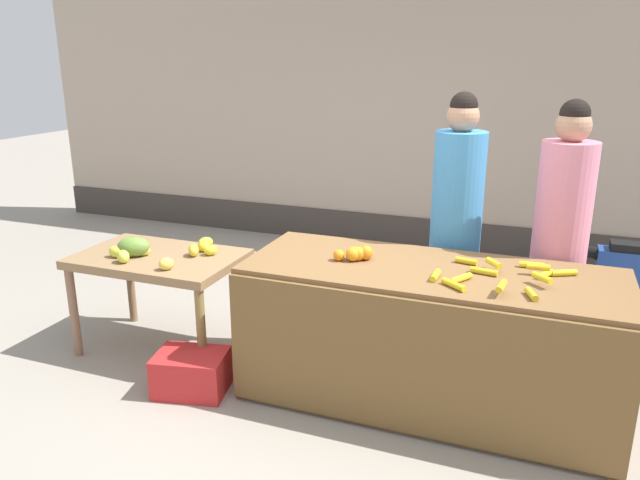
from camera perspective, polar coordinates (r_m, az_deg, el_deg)
The scene contains 11 objects.
ground_plane at distance 4.06m, azimuth 2.19°, elevation -13.26°, with size 24.00×24.00×0.00m, color gray.
market_wall_back at distance 6.51m, azimuth 11.41°, elevation 13.99°, with size 9.73×0.23×3.55m.
fruit_stall_counter at distance 3.73m, azimuth 10.11°, elevation -8.96°, with size 2.20×0.86×0.86m.
side_table_wooden at distance 4.39m, azimuth -14.97°, elevation -2.45°, with size 1.13×0.72×0.72m.
banana_bunch_pile at distance 3.50m, azimuth 16.80°, elevation -3.14°, with size 0.76×0.58×0.07m.
orange_pile at distance 3.66m, azimuth 3.35°, elevation -1.30°, with size 0.23×0.16×0.09m.
mango_papaya_pile at distance 4.33m, azimuth -15.77°, elevation -0.84°, with size 0.70×0.63×0.14m.
vendor_woman_blue_shirt at distance 4.18m, azimuth 12.68°, elevation 1.02°, with size 0.34×0.34×1.83m.
vendor_woman_pink_shirt at distance 4.11m, azimuth 21.67°, elevation -0.29°, with size 0.34×0.34×1.81m.
produce_crate at distance 3.99m, azimuth -12.04°, elevation -12.16°, with size 0.44×0.32×0.26m, color red.
produce_sack at distance 4.64m, azimuth -1.87°, elevation -5.74°, with size 0.36×0.30×0.51m, color maroon.
Camera 1 is at (1.11, -3.33, 2.05)m, focal length 33.87 mm.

